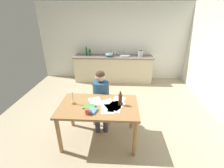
{
  "coord_description": "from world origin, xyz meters",
  "views": [
    {
      "loc": [
        0.24,
        -2.98,
        2.2
      ],
      "look_at": [
        0.08,
        0.01,
        0.85
      ],
      "focal_mm": 24.67,
      "sensor_mm": 36.0,
      "label": 1
    }
  ],
  "objects": [
    {
      "name": "wine_glass_by_kettle",
      "position": [
        -0.04,
        2.39,
        1.01
      ],
      "size": [
        0.07,
        0.07,
        0.15
      ],
      "color": "silver",
      "rests_on": "kitchen_counter"
    },
    {
      "name": "wall_back",
      "position": [
        0.0,
        2.6,
        1.3
      ],
      "size": [
        5.2,
        0.12,
        2.6
      ],
      "primitive_type": "cube",
      "color": "silver",
      "rests_on": "ground"
    },
    {
      "name": "paper_letter",
      "position": [
        -0.2,
        -0.56,
        0.75
      ],
      "size": [
        0.31,
        0.36,
        0.0
      ],
      "primitive_type": "cube",
      "rotation": [
        0.0,
        0.0,
        0.41
      ],
      "color": "white",
      "rests_on": "dining_table"
    },
    {
      "name": "book_cookery",
      "position": [
        -0.2,
        -0.89,
        0.77
      ],
      "size": [
        0.19,
        0.2,
        0.03
      ],
      "primitive_type": "cube",
      "rotation": [
        0.0,
        0.0,
        -0.31
      ],
      "color": "#558ABE",
      "rests_on": "dining_table"
    },
    {
      "name": "stovetop_kettle",
      "position": [
        0.93,
        2.24,
        1.0
      ],
      "size": [
        0.18,
        0.18,
        0.22
      ],
      "color": "#B7BABF",
      "rests_on": "kitchen_counter"
    },
    {
      "name": "wine_glass_near_sink",
      "position": [
        0.05,
        2.39,
        1.01
      ],
      "size": [
        0.07,
        0.07,
        0.15
      ],
      "color": "silver",
      "rests_on": "kitchen_counter"
    },
    {
      "name": "kitchen_counter",
      "position": [
        0.0,
        2.24,
        0.45
      ],
      "size": [
        2.7,
        0.64,
        0.9
      ],
      "color": "beige",
      "rests_on": "ground"
    },
    {
      "name": "candlestick",
      "position": [
        -0.57,
        -0.67,
        0.82
      ],
      "size": [
        0.06,
        0.06,
        0.24
      ],
      "color": "gold",
      "rests_on": "dining_table"
    },
    {
      "name": "coffee_mug",
      "position": [
        -0.26,
        -0.96,
        0.8
      ],
      "size": [
        0.11,
        0.07,
        0.09
      ],
      "color": "#D84C3F",
      "rests_on": "dining_table"
    },
    {
      "name": "paper_bill",
      "position": [
        0.17,
        -0.75,
        0.75
      ],
      "size": [
        0.25,
        0.32,
        0.0
      ],
      "primitive_type": "cube",
      "rotation": [
        0.0,
        0.0,
        -0.12
      ],
      "color": "white",
      "rests_on": "dining_table"
    },
    {
      "name": "ground_plane",
      "position": [
        0.0,
        0.0,
        -0.02
      ],
      "size": [
        5.2,
        5.2,
        0.04
      ],
      "primitive_type": "cube",
      "color": "tan"
    },
    {
      "name": "dining_table",
      "position": [
        -0.12,
        -0.69,
        0.64
      ],
      "size": [
        1.38,
        0.83,
        0.75
      ],
      "color": "#9E7042",
      "rests_on": "ground"
    },
    {
      "name": "paper_notice",
      "position": [
        0.23,
        -0.5,
        0.75
      ],
      "size": [
        0.27,
        0.34,
        0.0
      ],
      "primitive_type": "cube",
      "rotation": [
        0.0,
        0.0,
        -0.24
      ],
      "color": "white",
      "rests_on": "dining_table"
    },
    {
      "name": "bottle_oil",
      "position": [
        -0.93,
        2.27,
        1.03
      ],
      "size": [
        0.06,
        0.06,
        0.31
      ],
      "color": "#194C23",
      "rests_on": "kitchen_counter"
    },
    {
      "name": "person_seated",
      "position": [
        -0.14,
        -0.18,
        0.68
      ],
      "size": [
        0.37,
        0.62,
        1.19
      ],
      "color": "navy",
      "rests_on": "ground"
    },
    {
      "name": "chair_at_table",
      "position": [
        -0.16,
        -0.04,
        0.49
      ],
      "size": [
        0.45,
        0.45,
        0.87
      ],
      "color": "#9E7042",
      "rests_on": "ground"
    },
    {
      "name": "mixing_bowl",
      "position": [
        -0.13,
        2.17,
        0.96
      ],
      "size": [
        0.28,
        0.28,
        0.13
      ],
      "primitive_type": "ellipsoid",
      "color": "#668C99",
      "rests_on": "kitchen_counter"
    },
    {
      "name": "sink_unit",
      "position": [
        0.4,
        2.24,
        0.92
      ],
      "size": [
        0.36,
        0.36,
        0.24
      ],
      "color": "#B2B7BC",
      "rests_on": "kitchen_counter"
    },
    {
      "name": "book_magazine",
      "position": [
        -0.26,
        -0.77,
        0.77
      ],
      "size": [
        0.22,
        0.22,
        0.03
      ],
      "primitive_type": "cube",
      "rotation": [
        0.0,
        0.0,
        -0.33
      ],
      "color": "#479141",
      "rests_on": "dining_table"
    },
    {
      "name": "paper_receipt",
      "position": [
        0.04,
        -0.79,
        0.75
      ],
      "size": [
        0.24,
        0.32,
        0.0
      ],
      "primitive_type": "cube",
      "rotation": [
        0.0,
        0.0,
        0.12
      ],
      "color": "white",
      "rests_on": "dining_table"
    },
    {
      "name": "wine_bottle_on_table",
      "position": [
        0.26,
        -0.66,
        0.86
      ],
      "size": [
        0.07,
        0.07,
        0.26
      ],
      "color": "#593319",
      "rests_on": "dining_table"
    },
    {
      "name": "paper_envelope",
      "position": [
        0.19,
        -0.69,
        0.75
      ],
      "size": [
        0.34,
        0.36,
        0.0
      ],
      "primitive_type": "cube",
      "rotation": [
        0.0,
        0.0,
        -0.56
      ],
      "color": "white",
      "rests_on": "dining_table"
    },
    {
      "name": "paper_flyer",
      "position": [
        0.06,
        -0.62,
        0.75
      ],
      "size": [
        0.33,
        0.36,
        0.0
      ],
      "primitive_type": "cube",
      "rotation": [
        0.0,
        0.0,
        0.54
      ],
      "color": "white",
      "rests_on": "dining_table"
    },
    {
      "name": "bottle_vinegar",
      "position": [
        -0.82,
        2.26,
        1.0
      ],
      "size": [
        0.08,
        0.08,
        0.24
      ],
      "color": "#194C23",
      "rests_on": "kitchen_counter"
    }
  ]
}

